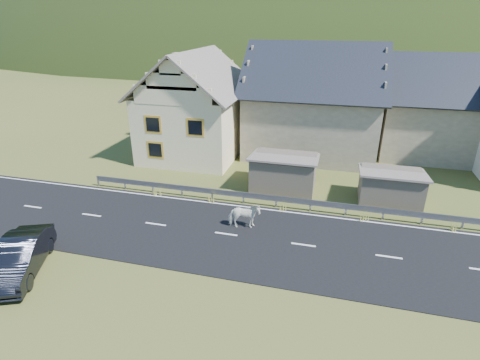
# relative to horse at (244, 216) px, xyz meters

# --- Properties ---
(ground) EXTENTS (160.00, 160.00, 0.00)m
(ground) POSITION_rel_horse_xyz_m (3.25, -0.87, -0.75)
(ground) COLOR #3B491C
(ground) RESTS_ON ground
(road) EXTENTS (60.00, 7.00, 0.04)m
(road) POSITION_rel_horse_xyz_m (3.25, -0.87, -0.73)
(road) COLOR black
(road) RESTS_ON ground
(lane_markings) EXTENTS (60.00, 6.60, 0.01)m
(lane_markings) POSITION_rel_horse_xyz_m (3.25, -0.87, -0.71)
(lane_markings) COLOR silver
(lane_markings) RESTS_ON road
(guardrail) EXTENTS (28.10, 0.09, 0.75)m
(guardrail) POSITION_rel_horse_xyz_m (3.25, 2.81, -0.19)
(guardrail) COLOR #93969B
(guardrail) RESTS_ON ground
(shed_left) EXTENTS (4.30, 3.30, 2.40)m
(shed_left) POSITION_rel_horse_xyz_m (1.25, 5.63, 0.35)
(shed_left) COLOR #665A4D
(shed_left) RESTS_ON ground
(shed_right) EXTENTS (3.80, 2.90, 2.20)m
(shed_right) POSITION_rel_horse_xyz_m (7.75, 5.13, 0.25)
(shed_right) COLOR #665A4D
(shed_right) RESTS_ON ground
(house_cream) EXTENTS (7.80, 9.80, 8.30)m
(house_cream) POSITION_rel_horse_xyz_m (-6.75, 11.13, 3.60)
(house_cream) COLOR beige
(house_cream) RESTS_ON ground
(house_stone_a) EXTENTS (10.80, 9.80, 8.90)m
(house_stone_a) POSITION_rel_horse_xyz_m (2.25, 14.13, 3.88)
(house_stone_a) COLOR tan
(house_stone_a) RESTS_ON ground
(house_stone_b) EXTENTS (9.80, 8.80, 8.10)m
(house_stone_b) POSITION_rel_horse_xyz_m (12.25, 16.13, 3.48)
(house_stone_b) COLOR tan
(house_stone_b) RESTS_ON ground
(mountain) EXTENTS (440.00, 280.00, 260.00)m
(mountain) POSITION_rel_horse_xyz_m (8.25, 179.13, -20.75)
(mountain) COLOR #243E12
(mountain) RESTS_ON ground
(conifer_patch) EXTENTS (76.00, 50.00, 28.00)m
(conifer_patch) POSITION_rel_horse_xyz_m (-51.75, 109.13, 5.25)
(conifer_patch) COLOR black
(conifer_patch) RESTS_ON ground
(horse) EXTENTS (1.15, 1.82, 1.43)m
(horse) POSITION_rel_horse_xyz_m (0.00, 0.00, 0.00)
(horse) COLOR white
(horse) RESTS_ON road
(car) EXTENTS (3.31, 4.90, 1.53)m
(car) POSITION_rel_horse_xyz_m (-8.58, -6.09, 0.01)
(car) COLOR black
(car) RESTS_ON ground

